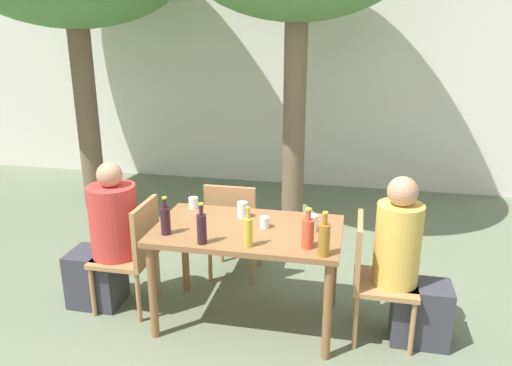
{
  "coord_description": "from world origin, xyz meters",
  "views": [
    {
      "loc": [
        0.74,
        -3.27,
        2.19
      ],
      "look_at": [
        0.0,
        0.3,
        1.02
      ],
      "focal_mm": 35.0,
      "sensor_mm": 36.0,
      "label": 1
    }
  ],
  "objects_px": {
    "amber_bottle_2": "(324,239)",
    "wine_bottle_4": "(165,220)",
    "dining_table_front": "(248,240)",
    "soda_bottle_0": "(308,232)",
    "patio_chair_1": "(373,272)",
    "drinking_glass_1": "(242,210)",
    "patio_chair_0": "(134,249)",
    "wine_bottle_1": "(202,228)",
    "drinking_glass_0": "(313,223)",
    "drinking_glass_2": "(193,203)",
    "patio_chair_2": "(233,225)",
    "oil_cruet_3": "(248,231)",
    "person_seated_1": "(408,271)",
    "drinking_glass_3": "(265,222)",
    "person_seated_0": "(106,243)"
  },
  "relations": [
    {
      "from": "oil_cruet_3",
      "to": "drinking_glass_3",
      "type": "distance_m",
      "value": 0.35
    },
    {
      "from": "amber_bottle_2",
      "to": "drinking_glass_3",
      "type": "distance_m",
      "value": 0.59
    },
    {
      "from": "dining_table_front",
      "to": "soda_bottle_0",
      "type": "relative_size",
      "value": 4.89
    },
    {
      "from": "dining_table_front",
      "to": "person_seated_0",
      "type": "height_order",
      "value": "person_seated_0"
    },
    {
      "from": "amber_bottle_2",
      "to": "wine_bottle_4",
      "type": "bearing_deg",
      "value": 174.06
    },
    {
      "from": "patio_chair_1",
      "to": "drinking_glass_1",
      "type": "xyz_separation_m",
      "value": [
        -1.0,
        0.2,
        0.32
      ]
    },
    {
      "from": "person_seated_0",
      "to": "drinking_glass_0",
      "type": "distance_m",
      "value": 1.64
    },
    {
      "from": "person_seated_1",
      "to": "wine_bottle_1",
      "type": "distance_m",
      "value": 1.46
    },
    {
      "from": "dining_table_front",
      "to": "wine_bottle_4",
      "type": "bearing_deg",
      "value": -157.94
    },
    {
      "from": "patio_chair_2",
      "to": "oil_cruet_3",
      "type": "bearing_deg",
      "value": 110.14
    },
    {
      "from": "dining_table_front",
      "to": "wine_bottle_1",
      "type": "relative_size",
      "value": 4.69
    },
    {
      "from": "wine_bottle_4",
      "to": "person_seated_0",
      "type": "bearing_deg",
      "value": 159.97
    },
    {
      "from": "oil_cruet_3",
      "to": "drinking_glass_1",
      "type": "height_order",
      "value": "oil_cruet_3"
    },
    {
      "from": "wine_bottle_1",
      "to": "drinking_glass_2",
      "type": "xyz_separation_m",
      "value": [
        -0.27,
        0.63,
        -0.07
      ]
    },
    {
      "from": "drinking_glass_0",
      "to": "drinking_glass_2",
      "type": "xyz_separation_m",
      "value": [
        -0.99,
        0.27,
        -0.02
      ]
    },
    {
      "from": "wine_bottle_1",
      "to": "amber_bottle_2",
      "type": "xyz_separation_m",
      "value": [
        0.82,
        -0.02,
        0.0
      ]
    },
    {
      "from": "amber_bottle_2",
      "to": "drinking_glass_1",
      "type": "bearing_deg",
      "value": 141.13
    },
    {
      "from": "patio_chair_0",
      "to": "wine_bottle_1",
      "type": "xyz_separation_m",
      "value": [
        0.67,
        -0.32,
        0.37
      ]
    },
    {
      "from": "patio_chair_1",
      "to": "oil_cruet_3",
      "type": "relative_size",
      "value": 3.22
    },
    {
      "from": "amber_bottle_2",
      "to": "drinking_glass_0",
      "type": "bearing_deg",
      "value": 105.83
    },
    {
      "from": "drinking_glass_1",
      "to": "wine_bottle_4",
      "type": "bearing_deg",
      "value": -137.62
    },
    {
      "from": "soda_bottle_0",
      "to": "drinking_glass_1",
      "type": "bearing_deg",
      "value": 141.44
    },
    {
      "from": "person_seated_1",
      "to": "drinking_glass_0",
      "type": "bearing_deg",
      "value": 86.25
    },
    {
      "from": "dining_table_front",
      "to": "amber_bottle_2",
      "type": "relative_size",
      "value": 4.54
    },
    {
      "from": "patio_chair_1",
      "to": "drinking_glass_3",
      "type": "relative_size",
      "value": 11.01
    },
    {
      "from": "soda_bottle_0",
      "to": "drinking_glass_3",
      "type": "distance_m",
      "value": 0.44
    },
    {
      "from": "patio_chair_2",
      "to": "drinking_glass_3",
      "type": "xyz_separation_m",
      "value": [
        0.39,
        -0.6,
        0.3
      ]
    },
    {
      "from": "patio_chair_2",
      "to": "wine_bottle_1",
      "type": "xyz_separation_m",
      "value": [
        0.03,
        -0.95,
        0.37
      ]
    },
    {
      "from": "soda_bottle_0",
      "to": "wine_bottle_4",
      "type": "bearing_deg",
      "value": 178.9
    },
    {
      "from": "dining_table_front",
      "to": "drinking_glass_2",
      "type": "distance_m",
      "value": 0.62
    },
    {
      "from": "dining_table_front",
      "to": "wine_bottle_4",
      "type": "xyz_separation_m",
      "value": [
        -0.54,
        -0.22,
        0.2
      ]
    },
    {
      "from": "soda_bottle_0",
      "to": "drinking_glass_1",
      "type": "relative_size",
      "value": 2.25
    },
    {
      "from": "person_seated_1",
      "to": "wine_bottle_4",
      "type": "bearing_deg",
      "value": 97.4
    },
    {
      "from": "person_seated_1",
      "to": "oil_cruet_3",
      "type": "bearing_deg",
      "value": 105.67
    },
    {
      "from": "drinking_glass_1",
      "to": "drinking_glass_2",
      "type": "relative_size",
      "value": 1.37
    },
    {
      "from": "dining_table_front",
      "to": "patio_chair_0",
      "type": "relative_size",
      "value": 1.51
    },
    {
      "from": "patio_chair_2",
      "to": "soda_bottle_0",
      "type": "bearing_deg",
      "value": 130.03
    },
    {
      "from": "wine_bottle_1",
      "to": "drinking_glass_3",
      "type": "bearing_deg",
      "value": 44.4
    },
    {
      "from": "patio_chair_1",
      "to": "drinking_glass_0",
      "type": "xyz_separation_m",
      "value": [
        -0.44,
        0.04,
        0.32
      ]
    },
    {
      "from": "patio_chair_1",
      "to": "dining_table_front",
      "type": "bearing_deg",
      "value": 90.0
    },
    {
      "from": "oil_cruet_3",
      "to": "patio_chair_1",
      "type": "bearing_deg",
      "value": 19.75
    },
    {
      "from": "amber_bottle_2",
      "to": "wine_bottle_4",
      "type": "distance_m",
      "value": 1.12
    },
    {
      "from": "person_seated_0",
      "to": "oil_cruet_3",
      "type": "height_order",
      "value": "person_seated_0"
    },
    {
      "from": "amber_bottle_2",
      "to": "person_seated_1",
      "type": "bearing_deg",
      "value": 30.47
    },
    {
      "from": "wine_bottle_1",
      "to": "drinking_glass_2",
      "type": "bearing_deg",
      "value": 113.5
    },
    {
      "from": "person_seated_1",
      "to": "dining_table_front",
      "type": "bearing_deg",
      "value": 90.0
    },
    {
      "from": "patio_chair_0",
      "to": "drinking_glass_3",
      "type": "bearing_deg",
      "value": 92.02
    },
    {
      "from": "person_seated_0",
      "to": "amber_bottle_2",
      "type": "bearing_deg",
      "value": 78.96
    },
    {
      "from": "soda_bottle_0",
      "to": "wine_bottle_4",
      "type": "height_order",
      "value": "soda_bottle_0"
    },
    {
      "from": "wine_bottle_1",
      "to": "wine_bottle_4",
      "type": "height_order",
      "value": "wine_bottle_1"
    }
  ]
}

